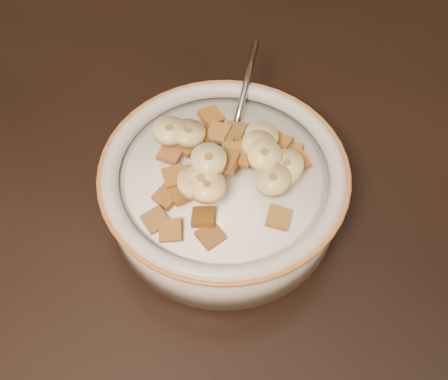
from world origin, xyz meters
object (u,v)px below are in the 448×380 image
Objects in this scene: cereal_bowl at (224,192)px; spoon at (232,144)px; table at (212,204)px; chair at (436,72)px.

spoon is (-0.02, 0.03, 0.03)m from cereal_bowl.
cereal_bowl reaches higher than table.
chair reaches higher than cereal_bowl.
spoon is at bearing 115.89° from cereal_bowl.
chair is 15.84× the size of spoon.
table is 6.30× the size of cereal_bowl.
table is at bearing 165.94° from cereal_bowl.
table is at bearing 54.16° from spoon.
table is at bearing -82.68° from chair.
spoon is at bearing -82.37° from chair.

